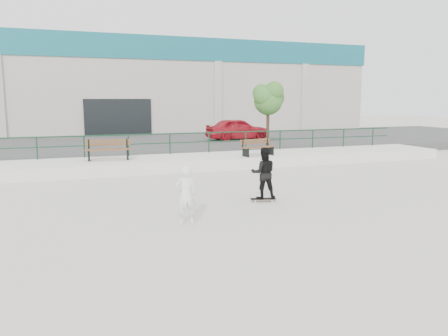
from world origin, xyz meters
name	(u,v)px	position (x,y,z in m)	size (l,w,h in m)	color
ground	(227,224)	(0.00, 0.00, 0.00)	(120.00, 120.00, 0.00)	#B9B6A9
ledge	(155,164)	(0.00, 9.50, 0.25)	(30.00, 3.00, 0.50)	silver
parking_strip	(130,145)	(0.00, 18.00, 0.25)	(60.00, 14.00, 0.50)	#393939
railing	(149,140)	(0.00, 10.80, 1.24)	(28.00, 0.06, 1.03)	#163E27
commercial_building	(107,84)	(0.00, 31.99, 4.58)	(44.20, 16.33, 8.00)	beige
bench_left	(108,150)	(-2.03, 9.66, 0.95)	(2.02, 0.74, 0.91)	brown
bench_right	(257,147)	(4.79, 8.80, 0.90)	(1.80, 0.85, 0.80)	brown
tree	(269,98)	(7.37, 13.09, 3.26)	(2.07, 1.84, 3.68)	#422A21
red_car	(238,129)	(6.92, 16.79, 1.22)	(1.69, 4.21, 1.43)	#AF1521
skateboard	(263,199)	(1.95, 2.01, 0.07)	(0.81, 0.38, 0.09)	black
standing_skater	(264,173)	(1.95, 2.01, 0.89)	(0.78, 0.61, 1.60)	black
seated_skater	(186,195)	(-0.97, 0.34, 0.76)	(0.55, 0.36, 1.52)	white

